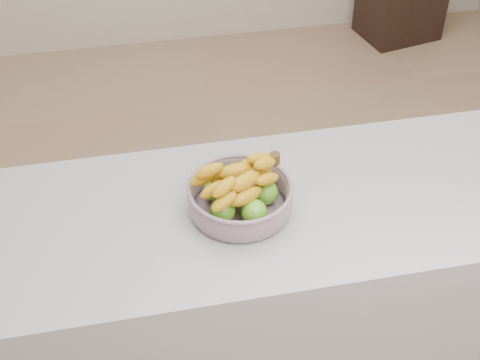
# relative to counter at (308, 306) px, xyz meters

# --- Properties ---
(ground) EXTENTS (4.00, 4.00, 0.00)m
(ground) POSITION_rel_counter_xyz_m (0.00, 0.62, -0.45)
(ground) COLOR #907558
(ground) RESTS_ON ground
(counter) EXTENTS (2.00, 0.60, 0.90)m
(counter) POSITION_rel_counter_xyz_m (0.00, 0.00, 0.00)
(counter) COLOR #A2A2AA
(counter) RESTS_ON ground
(fruit_bowl) EXTENTS (0.27, 0.27, 0.14)m
(fruit_bowl) POSITION_rel_counter_xyz_m (-0.21, -0.00, 0.50)
(fruit_bowl) COLOR #939EB1
(fruit_bowl) RESTS_ON counter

